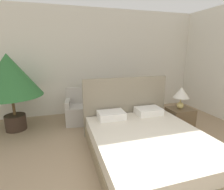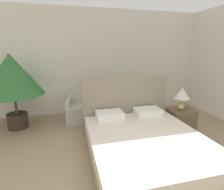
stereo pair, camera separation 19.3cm
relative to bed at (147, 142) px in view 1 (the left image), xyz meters
The scene contains 8 objects.
wall_back 2.87m from the bed, 94.95° to the left, with size 10.00×0.06×2.90m.
bed is the anchor object (origin of this frame).
armchair_near_window_left 2.02m from the bed, 117.14° to the left, with size 0.74×0.64×0.87m.
armchair_near_window_right 1.80m from the bed, 86.03° to the left, with size 0.68×0.56×0.87m.
potted_palm 3.15m from the bed, 142.88° to the left, with size 1.33×1.33×1.73m.
nightstand 1.48m from the bed, 31.86° to the left, with size 0.54×0.46×0.49m.
table_lamp 1.57m from the bed, 32.31° to the left, with size 0.36×0.36×0.50m.
side_table 1.80m from the bed, 102.83° to the left, with size 0.38×0.38×0.49m.
Camera 1 is at (-1.11, -1.10, 1.78)m, focal length 28.00 mm.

